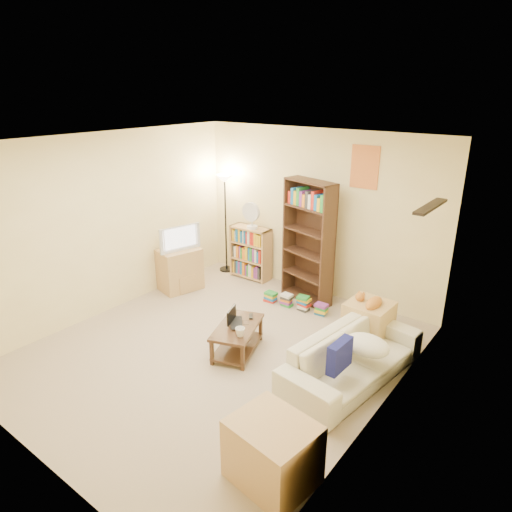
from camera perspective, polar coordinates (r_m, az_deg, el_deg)
name	(u,v)px	position (r m, az deg, el deg)	size (l,w,h in m)	color
room	(215,224)	(5.07, -5.14, 4.07)	(4.50, 4.54, 2.52)	#C2A691
sofa	(353,357)	(5.21, 12.00, -12.29)	(0.96, 1.92, 0.54)	beige
navy_pillow	(340,356)	(4.75, 10.41, -12.14)	(0.35, 0.11, 0.32)	navy
cream_blanket	(367,345)	(5.08, 13.70, -10.78)	(0.49, 0.35, 0.21)	white
tabby_cat	(371,302)	(5.68, 14.22, -5.62)	(0.43, 0.19, 0.15)	orange
coffee_table	(237,336)	(5.59, -2.36, -9.95)	(0.69, 0.90, 0.35)	#45301A
laptop	(241,323)	(5.55, -1.94, -8.39)	(0.39, 0.40, 0.03)	black
laptop_screen	(231,315)	(5.54, -3.08, -7.37)	(0.01, 0.27, 0.18)	white
mug	(240,332)	(5.29, -2.00, -9.47)	(0.12, 0.12, 0.11)	white
tv_remote	(251,316)	(5.71, -0.63, -7.54)	(0.04, 0.14, 0.02)	black
tv_stand	(180,269)	(7.30, -9.49, -1.65)	(0.44, 0.62, 0.67)	tan
television	(178,237)	(7.12, -9.74, 2.31)	(0.26, 0.68, 0.39)	black
tall_bookshelf	(308,239)	(6.66, 6.54, 2.10)	(0.86, 0.47, 1.82)	#402818
short_bookshelf	(251,253)	(7.60, -0.67, 0.41)	(0.69, 0.29, 0.88)	tan
desk_fan	(251,215)	(7.33, -0.60, 5.19)	(0.31, 0.18, 0.44)	white
floor_lamp	(225,195)	(7.67, -3.90, 7.61)	(0.29, 0.29, 1.69)	black
side_table	(368,324)	(5.86, 13.82, -8.28)	(0.51, 0.51, 0.58)	tan
end_cabinet	(273,452)	(4.01, 2.09, -23.27)	(0.66, 0.55, 0.55)	tan
book_stacks	(296,302)	(6.70, 5.02, -5.79)	(0.99, 0.22, 0.22)	red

